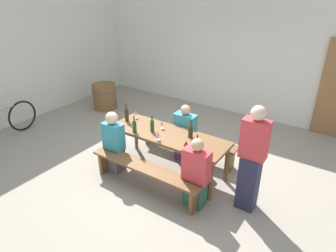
# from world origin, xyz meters

# --- Properties ---
(ground_plane) EXTENTS (24.00, 24.00, 0.00)m
(ground_plane) POSITION_xyz_m (0.00, 0.00, 0.00)
(ground_plane) COLOR gray
(back_wall) EXTENTS (14.00, 0.20, 3.20)m
(back_wall) POSITION_xyz_m (0.00, 3.31, 1.60)
(back_wall) COLOR silver
(back_wall) RESTS_ON ground
(side_wall) EXTENTS (0.20, 7.03, 3.20)m
(side_wall) POSITION_xyz_m (-4.26, 0.00, 1.60)
(side_wall) COLOR silver
(side_wall) RESTS_ON ground
(tasting_table) EXTENTS (2.14, 0.72, 0.75)m
(tasting_table) POSITION_xyz_m (0.00, 0.00, 0.67)
(tasting_table) COLOR brown
(tasting_table) RESTS_ON ground
(bench_near) EXTENTS (2.04, 0.30, 0.45)m
(bench_near) POSITION_xyz_m (0.00, -0.66, 0.36)
(bench_near) COLOR brown
(bench_near) RESTS_ON ground
(bench_far) EXTENTS (2.04, 0.30, 0.45)m
(bench_far) POSITION_xyz_m (0.00, 0.66, 0.36)
(bench_far) COLOR brown
(bench_far) RESTS_ON ground
(wine_bottle_0) EXTENTS (0.08, 0.08, 0.32)m
(wine_bottle_0) POSITION_xyz_m (0.38, 0.11, 0.86)
(wine_bottle_0) COLOR #332814
(wine_bottle_0) RESTS_ON tasting_table
(wine_bottle_1) EXTENTS (0.07, 0.07, 0.30)m
(wine_bottle_1) POSITION_xyz_m (-0.28, -0.08, 0.86)
(wine_bottle_1) COLOR #194723
(wine_bottle_1) RESTS_ON tasting_table
(wine_bottle_2) EXTENTS (0.06, 0.06, 0.32)m
(wine_bottle_2) POSITION_xyz_m (0.73, -0.30, 0.87)
(wine_bottle_2) COLOR #143319
(wine_bottle_2) RESTS_ON tasting_table
(wine_bottle_3) EXTENTS (0.07, 0.07, 0.34)m
(wine_bottle_3) POSITION_xyz_m (-0.93, 0.01, 0.88)
(wine_bottle_3) COLOR #332814
(wine_bottle_3) RESTS_ON tasting_table
(wine_bottle_4) EXTENTS (0.07, 0.07, 0.30)m
(wine_bottle_4) POSITION_xyz_m (-0.51, -0.27, 0.86)
(wine_bottle_4) COLOR #194723
(wine_bottle_4) RESTS_ON tasting_table
(wine_glass_0) EXTENTS (0.07, 0.07, 0.15)m
(wine_glass_0) POSITION_xyz_m (-0.21, 0.11, 0.86)
(wine_glass_0) COLOR silver
(wine_glass_0) RESTS_ON tasting_table
(wine_glass_1) EXTENTS (0.08, 0.08, 0.17)m
(wine_glass_1) POSITION_xyz_m (-0.01, -0.28, 0.86)
(wine_glass_1) COLOR silver
(wine_glass_1) RESTS_ON tasting_table
(wine_glass_2) EXTENTS (0.08, 0.08, 0.16)m
(wine_glass_2) POSITION_xyz_m (0.53, -0.29, 0.86)
(wine_glass_2) COLOR silver
(wine_glass_2) RESTS_ON tasting_table
(wine_glass_3) EXTENTS (0.06, 0.06, 0.16)m
(wine_glass_3) POSITION_xyz_m (-0.88, 0.21, 0.86)
(wine_glass_3) COLOR silver
(wine_glass_3) RESTS_ON tasting_table
(seated_guest_near_0) EXTENTS (0.37, 0.24, 1.14)m
(seated_guest_near_0) POSITION_xyz_m (-0.80, -0.51, 0.55)
(seated_guest_near_0) COLOR #554A4D
(seated_guest_near_0) RESTS_ON ground
(seated_guest_near_1) EXTENTS (0.40, 0.24, 1.14)m
(seated_guest_near_1) POSITION_xyz_m (0.85, -0.51, 0.53)
(seated_guest_near_1) COLOR #2B5844
(seated_guest_near_1) RESTS_ON ground
(seated_guest_far_0) EXTENTS (0.41, 0.24, 1.12)m
(seated_guest_far_0) POSITION_xyz_m (0.03, 0.51, 0.52)
(seated_guest_far_0) COLOR #4C2864
(seated_guest_far_0) RESTS_ON ground
(standing_host) EXTENTS (0.37, 0.24, 1.65)m
(standing_host) POSITION_xyz_m (1.51, -0.12, 0.81)
(standing_host) COLOR #27273F
(standing_host) RESTS_ON ground
(wine_barrel) EXTENTS (0.65, 0.65, 0.68)m
(wine_barrel) POSITION_xyz_m (-3.09, 1.51, 0.34)
(wine_barrel) COLOR brown
(wine_barrel) RESTS_ON ground
(parked_bicycle_0) EXTENTS (0.26, 1.78, 0.90)m
(parked_bicycle_0) POSITION_xyz_m (-3.63, -1.05, 0.37)
(parked_bicycle_0) COLOR black
(parked_bicycle_0) RESTS_ON ground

